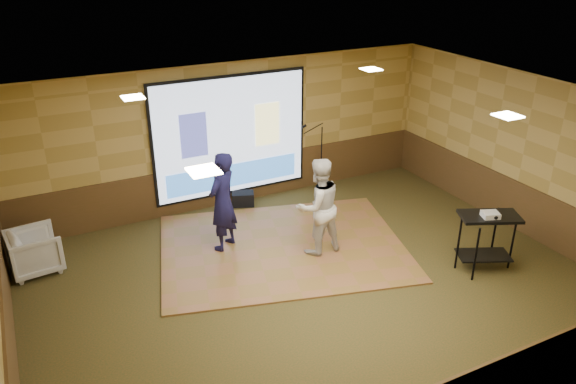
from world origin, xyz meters
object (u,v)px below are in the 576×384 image
player_right (318,206)px  projector (490,215)px  player_left (223,202)px  mic_stand (319,170)px  projector_screen (231,137)px  duffel_bag (243,199)px  dance_floor (283,247)px  av_table (488,231)px  banquet_chair (35,251)px

player_right → projector: (2.21, -1.81, 0.15)m
player_left → mic_stand: bearing=172.0°
projector_screen → player_right: 2.73m
projector_screen → duffel_bag: bearing=-57.9°
projector_screen → player_right: bearing=-77.7°
projector_screen → projector: size_ratio=12.43×
mic_stand → dance_floor: bearing=-157.3°
player_left → duffel_bag: 1.99m
av_table → mic_stand: size_ratio=0.64×
dance_floor → mic_stand: size_ratio=2.74×
projector_screen → dance_floor: (0.08, -2.19, -1.46)m
duffel_bag → player_left: bearing=-123.1°
player_left → banquet_chair: player_left is taller
projector_screen → dance_floor: 2.63m
player_right → duffel_bag: (-0.44, 2.41, -0.78)m
projector → banquet_chair: bearing=174.1°
player_right → mic_stand: (1.37, 2.36, -0.43)m
projector → player_right: bearing=161.8°
mic_stand → banquet_chair: mic_stand is taller
av_table → dance_floor: bearing=141.8°
projector_screen → projector: 5.24m
mic_stand → player_right: bearing=-143.6°
projector_screen → mic_stand: projector_screen is taller
banquet_chair → player_left: bearing=-109.6°
projector_screen → player_right: size_ratio=1.87×
player_left → av_table: (3.71, -2.64, -0.22)m
av_table → banquet_chair: av_table is taller
dance_floor → mic_stand: mic_stand is taller
player_left → banquet_chair: size_ratio=2.24×
player_right → dance_floor: bearing=-43.0°
projector_screen → av_table: size_ratio=3.24×
player_right → duffel_bag: 2.58m
player_left → mic_stand: size_ratio=1.14×
player_right → banquet_chair: size_ratio=2.18×
projector_screen → player_left: 2.00m
banquet_chair → duffel_bag: (4.12, 0.78, -0.23)m
player_left → player_right: bearing=112.7°
player_left → duffel_bag: player_left is taller
av_table → mic_stand: 4.21m
projector_screen → av_table: bearing=-56.9°
player_left → duffel_bag: (1.00, 1.53, -0.80)m
banquet_chair → mic_stand: bearing=-89.3°
projector_screen → duffel_bag: projector_screen is taller
dance_floor → player_right: 1.11m
av_table → projector: size_ratio=3.83×
projector_screen → player_left: size_ratio=1.81×
projector → mic_stand: size_ratio=0.17×
av_table → player_left: bearing=144.6°
player_right → av_table: player_right is taller
player_left → player_right: (1.44, -0.89, -0.03)m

